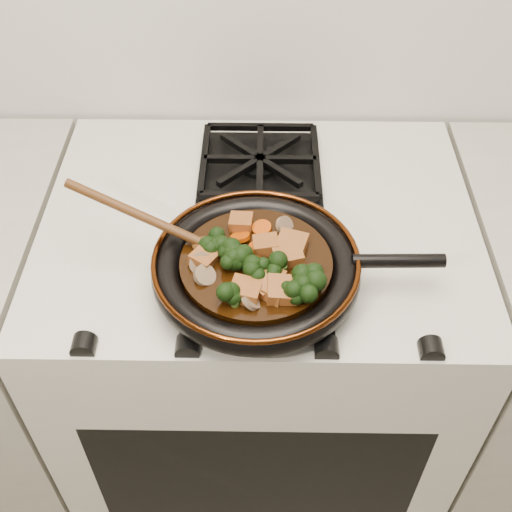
{
  "coord_description": "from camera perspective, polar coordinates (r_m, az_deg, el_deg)",
  "views": [
    {
      "loc": [
        0.01,
        0.87,
        1.66
      ],
      "look_at": [
        -0.0,
        1.53,
        0.97
      ],
      "focal_mm": 45.0,
      "sensor_mm": 36.0,
      "label": 1
    }
  ],
  "objects": [
    {
      "name": "wooden_spoon",
      "position": [
        0.99,
        -7.8,
        2.49
      ],
      "size": [
        0.15,
        0.07,
        0.24
      ],
      "rotation": [
        0.0,
        0.0,
        2.85
      ],
      "color": "#4C2A10",
      "rests_on": "braising_sauce"
    },
    {
      "name": "tofu_cube_3",
      "position": [
        0.92,
        0.47,
        -2.63
      ],
      "size": [
        0.05,
        0.05,
        0.03
      ],
      "primitive_type": "cube",
      "rotation": [
        -0.06,
        -0.1,
        2.4
      ],
      "color": "brown",
      "rests_on": "braising_sauce"
    },
    {
      "name": "tofu_cube_0",
      "position": [
        0.92,
        1.77,
        -3.26
      ],
      "size": [
        0.05,
        0.05,
        0.02
      ],
      "primitive_type": "cube",
      "rotation": [
        0.03,
        0.12,
        1.01
      ],
      "color": "brown",
      "rests_on": "braising_sauce"
    },
    {
      "name": "broccoli_floret_0",
      "position": [
        0.93,
        4.96,
        -2.34
      ],
      "size": [
        0.1,
        0.09,
        0.07
      ],
      "primitive_type": null,
      "rotation": [
        0.19,
        0.17,
        0.75
      ],
      "color": "black",
      "rests_on": "braising_sauce"
    },
    {
      "name": "mushroom_slice_0",
      "position": [
        0.91,
        -0.45,
        -3.94
      ],
      "size": [
        0.03,
        0.04,
        0.03
      ],
      "primitive_type": "cylinder",
      "rotation": [
        0.76,
        0.0,
        1.74
      ],
      "color": "brown",
      "rests_on": "braising_sauce"
    },
    {
      "name": "broccoli_floret_6",
      "position": [
        0.92,
        3.59,
        -2.86
      ],
      "size": [
        0.08,
        0.08,
        0.07
      ],
      "primitive_type": null,
      "rotation": [
        -0.23,
        0.17,
        2.69
      ],
      "color": "black",
      "rests_on": "braising_sauce"
    },
    {
      "name": "skillet",
      "position": [
        0.98,
        0.14,
        -1.06
      ],
      "size": [
        0.45,
        0.32,
        0.05
      ],
      "rotation": [
        0.0,
        0.0,
        0.02
      ],
      "color": "black",
      "rests_on": "burner_grate_front"
    },
    {
      "name": "broccoli_floret_2",
      "position": [
        0.94,
        2.33,
        -1.07
      ],
      "size": [
        0.09,
        0.09,
        0.07
      ],
      "primitive_type": null,
      "rotation": [
        -0.02,
        0.23,
        0.7
      ],
      "color": "black",
      "rests_on": "braising_sauce"
    },
    {
      "name": "broccoli_floret_8",
      "position": [
        0.92,
        3.95,
        -3.28
      ],
      "size": [
        0.07,
        0.07,
        0.05
      ],
      "primitive_type": null,
      "rotation": [
        0.03,
        -0.11,
        3.01
      ],
      "color": "black",
      "rests_on": "braising_sauce"
    },
    {
      "name": "tofu_cube_4",
      "position": [
        0.92,
        -0.95,
        -3.13
      ],
      "size": [
        0.05,
        0.05,
        0.03
      ],
      "primitive_type": "cube",
      "rotation": [
        0.06,
        -0.04,
        2.92
      ],
      "color": "brown",
      "rests_on": "braising_sauce"
    },
    {
      "name": "broccoli_floret_3",
      "position": [
        0.96,
        -1.99,
        -0.42
      ],
      "size": [
        0.06,
        0.07,
        0.06
      ],
      "primitive_type": null,
      "rotation": [
        -0.19,
        0.01,
        3.09
      ],
      "color": "black",
      "rests_on": "braising_sauce"
    },
    {
      "name": "tofu_cube_1",
      "position": [
        1.02,
        -1.34,
        2.98
      ],
      "size": [
        0.04,
        0.04,
        0.02
      ],
      "primitive_type": "cube",
      "rotation": [
        0.08,
        0.03,
        3.05
      ],
      "color": "brown",
      "rests_on": "braising_sauce"
    },
    {
      "name": "tofu_cube_9",
      "position": [
        0.96,
        -4.64,
        -0.24
      ],
      "size": [
        0.05,
        0.05,
        0.03
      ],
      "primitive_type": "cube",
      "rotation": [
        0.11,
        0.08,
        1.04
      ],
      "color": "brown",
      "rests_on": "braising_sauce"
    },
    {
      "name": "tofu_cube_2",
      "position": [
        0.96,
        2.84,
        0.03
      ],
      "size": [
        0.05,
        0.05,
        0.03
      ],
      "primitive_type": "cube",
      "rotation": [
        0.05,
        -0.06,
        0.23
      ],
      "color": "brown",
      "rests_on": "braising_sauce"
    },
    {
      "name": "mushroom_slice_3",
      "position": [
        0.94,
        -4.58,
        -1.72
      ],
      "size": [
        0.05,
        0.05,
        0.03
      ],
      "primitive_type": "cylinder",
      "rotation": [
        0.6,
        0.0,
        1.0
      ],
      "color": "brown",
      "rests_on": "braising_sauce"
    },
    {
      "name": "carrot_coin_3",
      "position": [
        1.0,
        -1.42,
        1.68
      ],
      "size": [
        0.03,
        0.03,
        0.02
      ],
      "primitive_type": "cylinder",
      "rotation": [
        -0.33,
        -0.18,
        0.0
      ],
      "color": "#AF3A04",
      "rests_on": "braising_sauce"
    },
    {
      "name": "broccoli_floret_5",
      "position": [
        0.94,
        0.16,
        -1.48
      ],
      "size": [
        0.09,
        0.09,
        0.06
      ],
      "primitive_type": null,
      "rotation": [
        -0.04,
        0.22,
        2.38
      ],
      "color": "black",
      "rests_on": "braising_sauce"
    },
    {
      "name": "carrot_coin_1",
      "position": [
        0.95,
        1.82,
        -1.13
      ],
      "size": [
        0.03,
        0.03,
        0.01
      ],
      "primitive_type": "cylinder",
      "rotation": [
        -0.02,
        0.06,
        0.0
      ],
      "color": "#AF3A04",
      "rests_on": "braising_sauce"
    },
    {
      "name": "stove",
      "position": [
        1.46,
        0.22,
        -9.72
      ],
      "size": [
        0.76,
        0.6,
        0.9
      ],
      "primitive_type": "cube",
      "color": "beige",
      "rests_on": "ground"
    },
    {
      "name": "broccoli_floret_1",
      "position": [
        0.98,
        -3.61,
        0.95
      ],
      "size": [
        0.09,
        0.08,
        0.07
      ],
      "primitive_type": null,
      "rotation": [
        0.23,
        -0.16,
        2.16
      ],
      "color": "black",
      "rests_on": "braising_sauce"
    },
    {
      "name": "burner_grate_front",
      "position": [
        1.01,
        0.2,
        -1.46
      ],
      "size": [
        0.23,
        0.23,
        0.03
      ],
      "primitive_type": null,
      "color": "black",
      "rests_on": "stove"
    },
    {
      "name": "tofu_cube_5",
      "position": [
        0.98,
        3.18,
        0.99
      ],
      "size": [
        0.06,
        0.06,
        0.03
      ],
      "primitive_type": "cube",
      "rotation": [
        0.01,
        -0.1,
        1.26
      ],
      "color": "brown",
      "rests_on": "braising_sauce"
    },
    {
      "name": "carrot_coin_0",
      "position": [
        0.94,
        1.18,
        -2.06
      ],
      "size": [
        0.03,
        0.03,
        0.01
      ],
      "primitive_type": "cylinder",
      "rotation": [
        0.17,
        -0.01,
        0.0
      ],
      "color": "#AF3A04",
      "rests_on": "braising_sauce"
    },
    {
      "name": "mushroom_slice_1",
      "position": [
        1.01,
        2.57,
        2.68
      ],
      "size": [
        0.04,
        0.04,
        0.03
      ],
      "primitive_type": "cylinder",
      "rotation": [
        0.89,
        0.0,
        1.07
      ],
      "color": "brown",
      "rests_on": "braising_sauce"
    },
    {
      "name": "braising_sauce",
      "position": [
        0.97,
        0.0,
        -0.86
      ],
      "size": [
        0.23,
        0.23,
        0.02
      ],
      "primitive_type": "cylinder",
      "color": "black",
      "rests_on": "skillet"
    },
    {
      "name": "burner_grate_back",
      "position": [
        1.22,
        0.36,
        8.28
      ],
      "size": [
        0.23,
        0.23,
        0.03
      ],
      "primitive_type": null,
      "color": "black",
      "rests_on": "stove"
    },
    {
      "name": "tofu_cube_7",
      "position": [
        0.98,
        0.9,
        0.95
      ],
      "size": [
        0.04,
        0.04,
        0.03
      ],
      "primitive_type": "cube",
      "rotation": [
        -0.09,
        -0.11,
        0.09
      ],
      "color": "brown",
      "rests_on": "braising_sauce"
    },
    {
      "name": "broccoli_floret_4",
      "position": [
        0.9,
        -1.85,
        -3.99
      ],
      "size": [
        0.09,
        0.09,
        0.06
      ],
      "primitive_type": null,
      "rotation": [
        0.13,
        0.03,
        0.68
      ],
      "color": "black",
      "rests_on": "braising_sauce"
    },
    {
      "name": "carrot_coin_4",
      "position": [
        1.01,
        0.52,
        2.49
      ],
      "size": [
        0.03,
        0.03,
        0.02
      ],
      "primitive_type": "cylinder",
      "rotation": [
        0.13,
        -0.14,
        0.0
      ],
      "color": "#AF3A04",
      "rests_on": "braising_sauce"
    },
    {
      "name": "tofu_cube_8",
      "position": [
        0.93,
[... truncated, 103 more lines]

